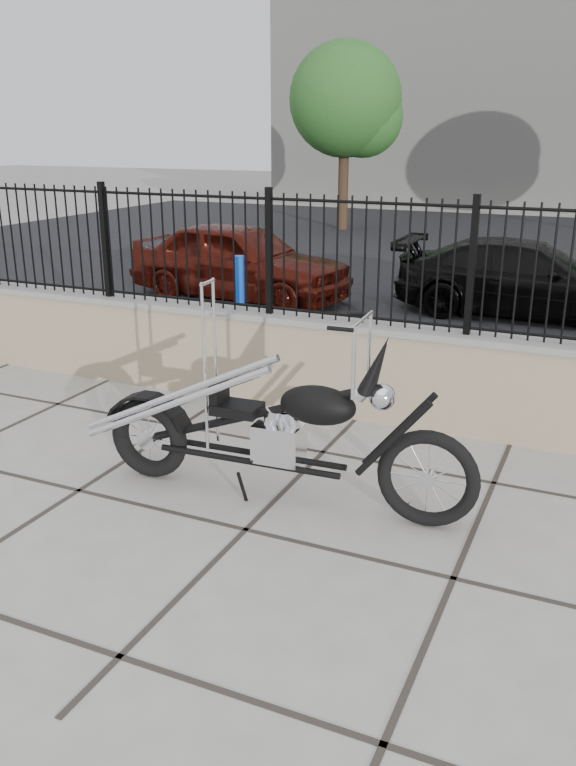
% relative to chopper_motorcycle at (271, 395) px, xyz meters
% --- Properties ---
extents(ground_plane, '(90.00, 90.00, 0.00)m').
position_rel_chopper_motorcycle_xyz_m(ground_plane, '(0.04, -0.53, -0.86)').
color(ground_plane, '#99968E').
rests_on(ground_plane, ground).
extents(parking_lot, '(30.00, 30.00, 0.00)m').
position_rel_chopper_motorcycle_xyz_m(parking_lot, '(0.04, 11.97, -0.86)').
color(parking_lot, black).
rests_on(parking_lot, ground).
extents(retaining_wall, '(14.00, 0.36, 0.96)m').
position_rel_chopper_motorcycle_xyz_m(retaining_wall, '(0.04, 1.97, -0.38)').
color(retaining_wall, gray).
rests_on(retaining_wall, ground_plane).
extents(iron_fence, '(14.00, 0.08, 1.20)m').
position_rel_chopper_motorcycle_xyz_m(iron_fence, '(0.04, 1.97, 0.70)').
color(iron_fence, black).
rests_on(iron_fence, retaining_wall).
extents(chopper_motorcycle, '(2.88, 0.66, 1.72)m').
position_rel_chopper_motorcycle_xyz_m(chopper_motorcycle, '(0.00, 0.00, 0.00)').
color(chopper_motorcycle, black).
rests_on(chopper_motorcycle, ground_plane).
extents(car_red, '(3.98, 1.92, 1.31)m').
position_rel_chopper_motorcycle_xyz_m(car_red, '(-3.62, 6.33, -0.20)').
color(car_red, '#451009').
rests_on(car_red, parking_lot).
extents(car_black, '(3.98, 1.64, 1.15)m').
position_rel_chopper_motorcycle_xyz_m(car_black, '(0.95, 7.06, -0.28)').
color(car_black, black).
rests_on(car_black, parking_lot).
extents(bollard_a, '(0.16, 0.16, 1.12)m').
position_rel_chopper_motorcycle_xyz_m(bollard_a, '(-2.48, 4.20, -0.30)').
color(bollard_a, '#0B27A8').
rests_on(bollard_a, ground_plane).
extents(tree_left, '(3.11, 3.11, 5.25)m').
position_rel_chopper_motorcycle_xyz_m(tree_left, '(-5.34, 15.98, 2.82)').
color(tree_left, '#382619').
rests_on(tree_left, ground_plane).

